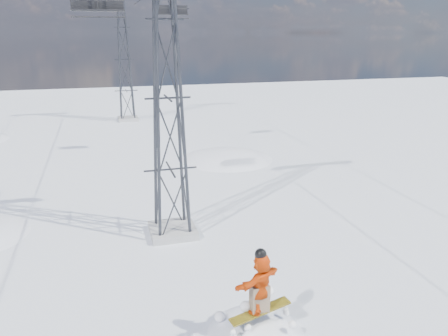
# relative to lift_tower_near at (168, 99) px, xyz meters

# --- Properties ---
(snow_terrain) EXTENTS (39.00, 37.00, 22.00)m
(snow_terrain) POSITION_rel_lift_tower_near_xyz_m (-5.57, 13.24, -15.06)
(snow_terrain) COLOR white
(snow_terrain) RESTS_ON ground
(lift_tower_near) EXTENTS (5.20, 1.80, 11.43)m
(lift_tower_near) POSITION_rel_lift_tower_near_xyz_m (0.00, 0.00, 0.00)
(lift_tower_near) COLOR #999999
(lift_tower_near) RESTS_ON ground
(lift_tower_far) EXTENTS (5.20, 1.80, 11.43)m
(lift_tower_far) POSITION_rel_lift_tower_near_xyz_m (0.00, 25.00, 0.00)
(lift_tower_far) COLOR #999999
(lift_tower_far) RESTS_ON ground
(lift_chair_near) EXTENTS (2.02, 0.58, 2.50)m
(lift_chair_near) POSITION_rel_lift_tower_near_xyz_m (-2.20, 2.72, 3.38)
(lift_chair_near) COLOR black
(lift_chair_near) RESTS_ON ground
(lift_chair_mid) EXTENTS (1.82, 0.52, 2.26)m
(lift_chair_mid) POSITION_rel_lift_tower_near_xyz_m (2.20, 11.24, 3.57)
(lift_chair_mid) COLOR black
(lift_chair_mid) RESTS_ON ground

